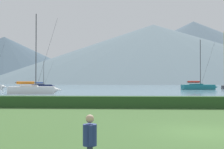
# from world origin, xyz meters

# --- Properties ---
(ground_plane) EXTENTS (1000.00, 1000.00, 0.00)m
(ground_plane) POSITION_xyz_m (0.00, 0.00, 0.00)
(ground_plane) COLOR #3D602D
(harbor_water) EXTENTS (320.00, 246.00, 0.00)m
(harbor_water) POSITION_xyz_m (0.00, 137.00, 0.00)
(harbor_water) COLOR slate
(harbor_water) RESTS_ON ground_plane
(hedge_line) EXTENTS (80.00, 1.20, 0.90)m
(hedge_line) POSITION_xyz_m (0.00, 11.00, 0.45)
(hedge_line) COLOR #284C23
(hedge_line) RESTS_ON ground_plane
(sailboat_slip_3) EXTENTS (8.74, 3.64, 11.67)m
(sailboat_slip_3) POSITION_xyz_m (13.24, 58.77, 0.72)
(sailboat_slip_3) COLOR #19707A
(sailboat_slip_3) RESTS_ON harbor_water
(sailboat_slip_8) EXTENTS (6.93, 3.51, 7.92)m
(sailboat_slip_8) POSITION_xyz_m (-28.56, 75.54, 0.56)
(sailboat_slip_8) COLOR navy
(sailboat_slip_8) RESTS_ON harbor_water
(sailboat_slip_10) EXTENTS (8.53, 3.75, 12.89)m
(sailboat_slip_10) POSITION_xyz_m (-18.48, 35.11, 0.72)
(sailboat_slip_10) COLOR white
(sailboat_slip_10) RESTS_ON harbor_water
(person_seated_viewer) EXTENTS (0.36, 0.56, 1.25)m
(person_seated_viewer) POSITION_xyz_m (-4.17, -4.80, 0.69)
(person_seated_viewer) COLOR #2D3347
(person_seated_viewer) RESTS_ON ground_plane
(distant_hill_west_ridge) EXTENTS (301.02, 301.02, 73.40)m
(distant_hill_west_ridge) POSITION_xyz_m (75.90, 354.56, 36.70)
(distant_hill_west_ridge) COLOR #4C6070
(distant_hill_west_ridge) RESTS_ON ground_plane
(distant_hill_central_peak) EXTENTS (285.01, 285.01, 45.46)m
(distant_hill_central_peak) POSITION_xyz_m (12.30, 327.07, 22.73)
(distant_hill_central_peak) COLOR #4C6070
(distant_hill_central_peak) RESTS_ON ground_plane
(distant_hill_east_ridge) EXTENTS (322.97, 322.97, 58.31)m
(distant_hill_east_ridge) POSITION_xyz_m (22.11, 290.92, 29.16)
(distant_hill_east_ridge) COLOR slate
(distant_hill_east_ridge) RESTS_ON ground_plane
(distant_hill_far_shoulder) EXTENTS (247.06, 247.06, 57.51)m
(distant_hill_far_shoulder) POSITION_xyz_m (-159.83, 360.83, 28.76)
(distant_hill_far_shoulder) COLOR #425666
(distant_hill_far_shoulder) RESTS_ON ground_plane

